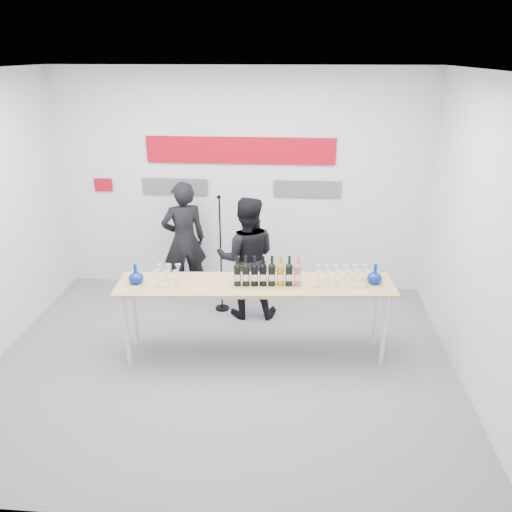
% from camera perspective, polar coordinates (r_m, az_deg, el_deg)
% --- Properties ---
extents(ground, '(5.00, 5.00, 0.00)m').
position_cam_1_polar(ground, '(5.59, -3.80, -12.05)').
color(ground, slate).
rests_on(ground, ground).
extents(back_wall, '(5.00, 0.04, 3.00)m').
position_cam_1_polar(back_wall, '(6.80, -1.76, 8.28)').
color(back_wall, silver).
rests_on(back_wall, ground).
extents(signage, '(3.38, 0.02, 0.79)m').
position_cam_1_polar(signage, '(6.71, -2.30, 10.76)').
color(signage, '#A80716').
rests_on(signage, back_wall).
extents(tasting_table, '(2.97, 0.81, 0.88)m').
position_cam_1_polar(tasting_table, '(5.32, -0.08, -3.77)').
color(tasting_table, '#D9B274').
rests_on(tasting_table, ground).
extents(wine_bottles, '(0.71, 0.13, 0.33)m').
position_cam_1_polar(wine_bottles, '(5.18, 1.33, -1.69)').
color(wine_bottles, black).
rests_on(wine_bottles, tasting_table).
extents(decanter_left, '(0.16, 0.16, 0.21)m').
position_cam_1_polar(decanter_left, '(5.41, -13.59, -1.95)').
color(decanter_left, '#082393').
rests_on(decanter_left, tasting_table).
extents(decanter_right, '(0.16, 0.16, 0.21)m').
position_cam_1_polar(decanter_right, '(5.40, 13.43, -1.95)').
color(decanter_right, '#082393').
rests_on(decanter_right, tasting_table).
extents(glasses_left, '(0.28, 0.24, 0.18)m').
position_cam_1_polar(glasses_left, '(5.33, -10.05, -2.19)').
color(glasses_left, silver).
rests_on(glasses_left, tasting_table).
extents(glasses_right, '(0.57, 0.26, 0.18)m').
position_cam_1_polar(glasses_right, '(5.33, 9.76, -2.19)').
color(glasses_right, silver).
rests_on(glasses_right, tasting_table).
extents(presenter_left, '(0.69, 0.58, 1.61)m').
position_cam_1_polar(presenter_left, '(6.77, -8.21, 1.80)').
color(presenter_left, black).
rests_on(presenter_left, ground).
extents(presenter_right, '(0.80, 0.64, 1.56)m').
position_cam_1_polar(presenter_right, '(6.18, -1.07, -0.24)').
color(presenter_right, black).
rests_on(presenter_right, ground).
extents(mic_stand, '(0.18, 0.18, 1.56)m').
position_cam_1_polar(mic_stand, '(6.43, -3.98, -2.31)').
color(mic_stand, black).
rests_on(mic_stand, ground).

